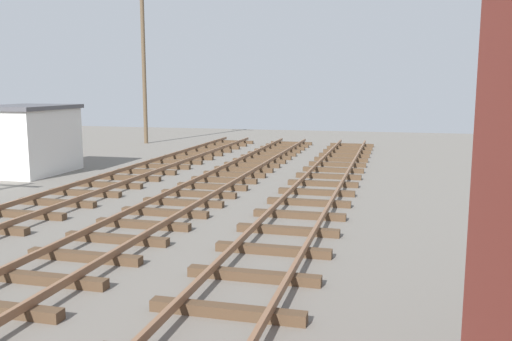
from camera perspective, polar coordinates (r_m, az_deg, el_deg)
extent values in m
cube|color=#4C3826|center=(8.73, -3.05, -14.45)|extent=(2.50, 0.24, 0.18)
cube|color=#4C3826|center=(10.19, -0.26, -10.94)|extent=(2.50, 0.24, 0.18)
cube|color=#4C3826|center=(11.71, 1.78, -8.30)|extent=(2.50, 0.24, 0.18)
cube|color=#4C3826|center=(13.25, 3.33, -6.26)|extent=(2.50, 0.24, 0.18)
cube|color=#4C3826|center=(14.81, 4.54, -4.65)|extent=(2.50, 0.24, 0.18)
cube|color=#4C3826|center=(16.39, 5.52, -3.34)|extent=(2.50, 0.24, 0.18)
cube|color=#4C3826|center=(17.98, 6.32, -2.27)|extent=(2.50, 0.24, 0.18)
cube|color=#4C3826|center=(19.57, 6.99, -1.37)|extent=(2.50, 0.24, 0.18)
cube|color=#4C3826|center=(21.18, 7.56, -0.60)|extent=(2.50, 0.24, 0.18)
cube|color=#4C3826|center=(22.78, 8.05, 0.06)|extent=(2.50, 0.24, 0.18)
cube|color=#4C3826|center=(24.40, 8.48, 0.63)|extent=(2.50, 0.24, 0.18)
cube|color=#4C3826|center=(26.01, 8.85, 1.13)|extent=(2.50, 0.24, 0.18)
cube|color=#4C3826|center=(27.63, 9.18, 1.57)|extent=(2.50, 0.24, 0.18)
cube|color=#4C3826|center=(29.25, 9.47, 1.96)|extent=(2.50, 0.24, 0.18)
cube|color=#4C3826|center=(30.87, 9.73, 2.31)|extent=(2.50, 0.24, 0.18)
cube|color=#4C3826|center=(32.49, 9.97, 2.63)|extent=(2.50, 0.24, 0.18)
cube|color=#4C3826|center=(10.74, -21.27, -10.51)|extent=(2.50, 0.24, 0.18)
cube|color=#4C3826|center=(11.80, -17.46, -8.57)|extent=(2.50, 0.24, 0.18)
cube|color=#4C3826|center=(12.91, -14.32, -6.94)|extent=(2.50, 0.24, 0.18)
cube|color=#4C3826|center=(14.06, -11.70, -5.54)|extent=(2.50, 0.24, 0.18)
cube|color=#4C3826|center=(15.24, -9.49, -4.36)|extent=(2.50, 0.24, 0.18)
cube|color=#4C3826|center=(16.45, -7.61, -3.34)|extent=(2.50, 0.24, 0.18)
cube|color=#4C3826|center=(17.67, -5.99, -2.45)|extent=(2.50, 0.24, 0.18)
cube|color=#4C3826|center=(18.92, -4.58, -1.68)|extent=(2.50, 0.24, 0.18)
cube|color=#4C3826|center=(20.17, -3.35, -1.01)|extent=(2.50, 0.24, 0.18)
cube|color=#4C3826|center=(21.44, -2.26, -0.41)|extent=(2.50, 0.24, 0.18)
cube|color=#4C3826|center=(22.71, -1.30, 0.12)|extent=(2.50, 0.24, 0.18)
cube|color=#4C3826|center=(23.99, -0.43, 0.59)|extent=(2.50, 0.24, 0.18)
cube|color=#4C3826|center=(25.28, 0.34, 1.01)|extent=(2.50, 0.24, 0.18)
cube|color=#4C3826|center=(26.58, 1.04, 1.40)|extent=(2.50, 0.24, 0.18)
cube|color=#4C3826|center=(27.88, 1.67, 1.74)|extent=(2.50, 0.24, 0.18)
cube|color=#4C3826|center=(29.18, 2.25, 2.06)|extent=(2.50, 0.24, 0.18)
cube|color=#4C3826|center=(30.49, 2.78, 2.35)|extent=(2.50, 0.24, 0.18)
cube|color=#4C3826|center=(31.80, 3.27, 2.61)|extent=(2.50, 0.24, 0.18)
cube|color=#4C3826|center=(33.11, 3.71, 2.86)|extent=(2.50, 0.24, 0.18)
cube|color=#4C3826|center=(16.12, -23.07, -4.23)|extent=(2.50, 0.24, 0.18)
cube|color=#4C3826|center=(17.33, -20.02, -3.18)|extent=(2.50, 0.24, 0.18)
cube|color=#4C3826|center=(18.58, -17.38, -2.26)|extent=(2.50, 0.24, 0.18)
cube|color=#4C3826|center=(19.87, -15.08, -1.46)|extent=(2.50, 0.24, 0.18)
cube|color=#4C3826|center=(21.19, -13.07, -0.75)|extent=(2.50, 0.24, 0.18)
cube|color=#4C3826|center=(22.54, -11.29, -0.12)|extent=(2.50, 0.24, 0.18)
cube|color=#4C3826|center=(23.91, -9.72, 0.43)|extent=(2.50, 0.24, 0.18)
cube|color=#4C3826|center=(25.29, -8.32, 0.92)|extent=(2.50, 0.24, 0.18)
cube|color=#4C3826|center=(26.70, -7.07, 1.36)|extent=(2.50, 0.24, 0.18)
cube|color=#4C3826|center=(28.11, -5.94, 1.76)|extent=(2.50, 0.24, 0.18)
cube|color=#4C3826|center=(29.54, -4.91, 2.12)|extent=(2.50, 0.24, 0.18)
cube|color=#4C3826|center=(30.97, -3.99, 2.44)|extent=(2.50, 0.24, 0.18)
cube|color=#4C3826|center=(32.42, -3.14, 2.73)|extent=(2.50, 0.24, 0.18)
cube|color=#4C3826|center=(33.87, -2.37, 3.00)|extent=(2.50, 0.24, 0.18)
cube|color=silver|center=(24.01, -22.79, 2.81)|extent=(2.80, 3.60, 2.60)
cube|color=#4C4C51|center=(23.92, -22.99, 6.10)|extent=(3.00, 3.80, 0.16)
cylinder|color=black|center=(29.80, -22.13, 2.00)|extent=(0.64, 0.24, 0.64)
cylinder|color=black|center=(28.38, -24.27, 1.56)|extent=(0.64, 0.24, 0.64)
cylinder|color=brown|center=(34.41, -11.62, 10.46)|extent=(0.24, 0.24, 9.22)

